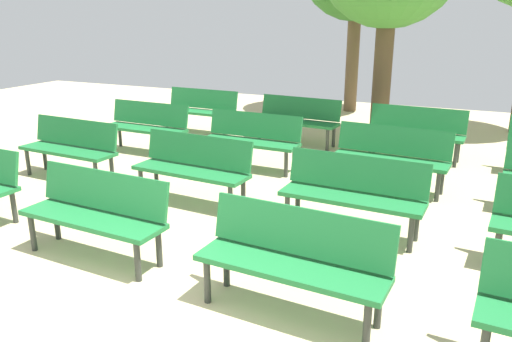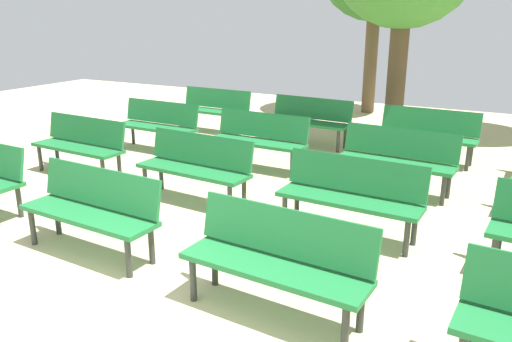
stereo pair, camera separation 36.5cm
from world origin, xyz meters
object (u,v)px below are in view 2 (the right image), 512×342
at_px(bench_r0_c2, 278,257).
at_px(bench_r3_c2, 428,132).
at_px(bench_r2_c1, 259,137).
at_px(bench_r2_c0, 158,123).
at_px(bench_r2_c2, 397,156).
at_px(bench_r1_c1, 196,164).
at_px(bench_r1_c2, 351,192).
at_px(bench_r1_c0, 81,142).
at_px(bench_r0_c1, 93,206).
at_px(bench_r3_c1, 309,118).
at_px(bench_r3_c0, 214,107).

xyz_separation_m(bench_r0_c2, bench_r3_c2, (0.23, 5.25, 0.00)).
bearing_deg(bench_r2_c1, bench_r2_c0, 178.58).
relative_size(bench_r2_c2, bench_r3_c2, 1.00).
xyz_separation_m(bench_r1_c1, bench_r1_c2, (2.15, -0.11, 0.00)).
xyz_separation_m(bench_r1_c0, bench_r3_c2, (4.56, 3.23, 0.00)).
xyz_separation_m(bench_r0_c1, bench_r2_c0, (-2.03, 3.60, 0.00)).
distance_m(bench_r0_c2, bench_r3_c1, 5.73).
relative_size(bench_r1_c1, bench_r2_c1, 1.01).
relative_size(bench_r0_c2, bench_r3_c2, 1.00).
relative_size(bench_r0_c2, bench_r1_c0, 1.00).
xyz_separation_m(bench_r1_c2, bench_r2_c1, (-2.12, 1.83, 0.00)).
relative_size(bench_r0_c2, bench_r3_c0, 1.01).
height_order(bench_r1_c1, bench_r3_c0, same).
distance_m(bench_r1_c1, bench_r2_c2, 2.77).
distance_m(bench_r0_c2, bench_r1_c1, 2.84).
distance_m(bench_r2_c0, bench_r2_c2, 4.35).
bearing_deg(bench_r3_c1, bench_r0_c2, -66.02).
bearing_deg(bench_r1_c1, bench_r2_c1, 92.42).
bearing_deg(bench_r3_c1, bench_r2_c2, -38.01).
distance_m(bench_r1_c1, bench_r3_c2, 4.09).
bearing_deg(bench_r3_c2, bench_r0_c2, -90.00).
distance_m(bench_r1_c0, bench_r3_c2, 5.59).
bearing_deg(bench_r1_c0, bench_r1_c1, -0.56).
bearing_deg(bench_r2_c0, bench_r3_c2, 20.66).
distance_m(bench_r1_c2, bench_r2_c1, 2.80).
height_order(bench_r2_c0, bench_r2_c1, same).
xyz_separation_m(bench_r1_c0, bench_r3_c1, (2.39, 3.37, 0.00)).
distance_m(bench_r2_c1, bench_r3_c1, 1.78).
xyz_separation_m(bench_r3_c0, bench_r3_c1, (2.20, -0.13, 0.00)).
height_order(bench_r2_c1, bench_r3_c0, same).
relative_size(bench_r1_c1, bench_r3_c0, 1.01).
relative_size(bench_r2_c0, bench_r3_c1, 0.99).
xyz_separation_m(bench_r1_c2, bench_r2_c2, (0.10, 1.72, 0.00)).
height_order(bench_r1_c0, bench_r3_c2, same).
relative_size(bench_r2_c1, bench_r3_c0, 1.00).
bearing_deg(bench_r2_c0, bench_r3_c0, 90.00).
relative_size(bench_r1_c0, bench_r2_c1, 1.01).
bearing_deg(bench_r3_c1, bench_r0_c1, -88.35).
bearing_deg(bench_r1_c1, bench_r3_c2, 58.65).
bearing_deg(bench_r3_c2, bench_r2_c0, -158.51).
bearing_deg(bench_r1_c2, bench_r2_c0, 157.67).
distance_m(bench_r1_c0, bench_r1_c2, 4.38).
distance_m(bench_r1_c2, bench_r2_c2, 1.72).
bearing_deg(bench_r3_c0, bench_r0_c1, -68.06).
relative_size(bench_r1_c2, bench_r3_c1, 0.99).
bearing_deg(bench_r0_c2, bench_r1_c2, 91.96).
height_order(bench_r0_c1, bench_r0_c2, same).
distance_m(bench_r0_c1, bench_r0_c2, 2.18).
bearing_deg(bench_r2_c0, bench_r2_c2, -1.24).
distance_m(bench_r1_c1, bench_r3_c0, 4.16).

